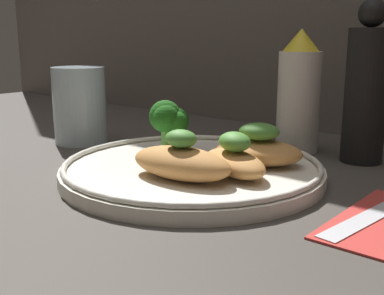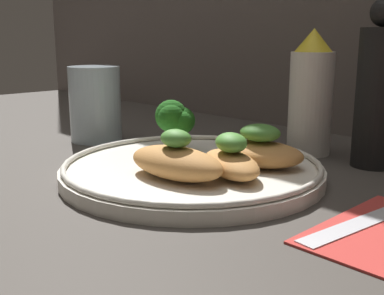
{
  "view_description": "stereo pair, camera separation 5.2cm",
  "coord_description": "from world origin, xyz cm",
  "px_view_note": "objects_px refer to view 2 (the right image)",
  "views": [
    {
      "loc": [
        32.75,
        -38.56,
        15.15
      ],
      "look_at": [
        0.0,
        0.0,
        3.4
      ],
      "focal_mm": 45.0,
      "sensor_mm": 36.0,
      "label": 1
    },
    {
      "loc": [
        36.52,
        -35.0,
        15.15
      ],
      "look_at": [
        0.0,
        0.0,
        3.4
      ],
      "focal_mm": 45.0,
      "sensor_mm": 36.0,
      "label": 2
    }
  ],
  "objects_px": {
    "sauce_bottle": "(311,95)",
    "broccoli_bunch": "(175,120)",
    "drinking_glass": "(95,104)",
    "pepper_grinder": "(378,92)",
    "plate": "(192,169)"
  },
  "relations": [
    {
      "from": "plate",
      "to": "broccoli_bunch",
      "type": "height_order",
      "value": "broccoli_bunch"
    },
    {
      "from": "plate",
      "to": "pepper_grinder",
      "type": "relative_size",
      "value": 1.47
    },
    {
      "from": "plate",
      "to": "drinking_glass",
      "type": "bearing_deg",
      "value": 172.3
    },
    {
      "from": "sauce_bottle",
      "to": "broccoli_bunch",
      "type": "bearing_deg",
      "value": -119.1
    },
    {
      "from": "plate",
      "to": "drinking_glass",
      "type": "distance_m",
      "value": 0.25
    },
    {
      "from": "pepper_grinder",
      "to": "drinking_glass",
      "type": "bearing_deg",
      "value": -156.09
    },
    {
      "from": "drinking_glass",
      "to": "plate",
      "type": "bearing_deg",
      "value": -7.7
    },
    {
      "from": "drinking_glass",
      "to": "broccoli_bunch",
      "type": "bearing_deg",
      "value": -0.17
    },
    {
      "from": "sauce_bottle",
      "to": "drinking_glass",
      "type": "distance_m",
      "value": 0.31
    },
    {
      "from": "pepper_grinder",
      "to": "drinking_glass",
      "type": "relative_size",
      "value": 1.78
    },
    {
      "from": "sauce_bottle",
      "to": "plate",
      "type": "bearing_deg",
      "value": -97.48
    },
    {
      "from": "pepper_grinder",
      "to": "drinking_glass",
      "type": "xyz_separation_m",
      "value": [
        -0.35,
        -0.16,
        -0.03
      ]
    },
    {
      "from": "sauce_bottle",
      "to": "drinking_glass",
      "type": "relative_size",
      "value": 1.48
    },
    {
      "from": "sauce_bottle",
      "to": "pepper_grinder",
      "type": "relative_size",
      "value": 0.83
    },
    {
      "from": "sauce_bottle",
      "to": "drinking_glass",
      "type": "xyz_separation_m",
      "value": [
        -0.26,
        -0.16,
        -0.02
      ]
    }
  ]
}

